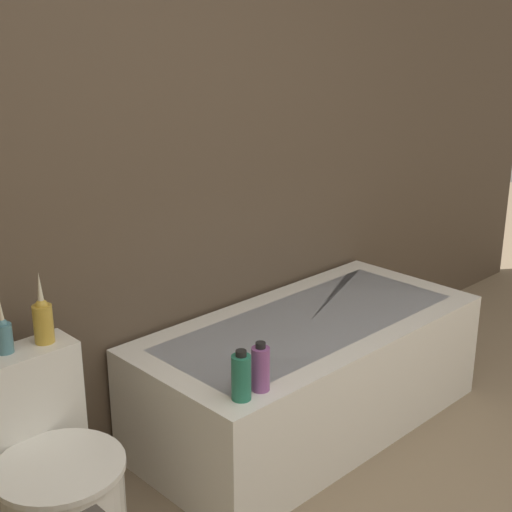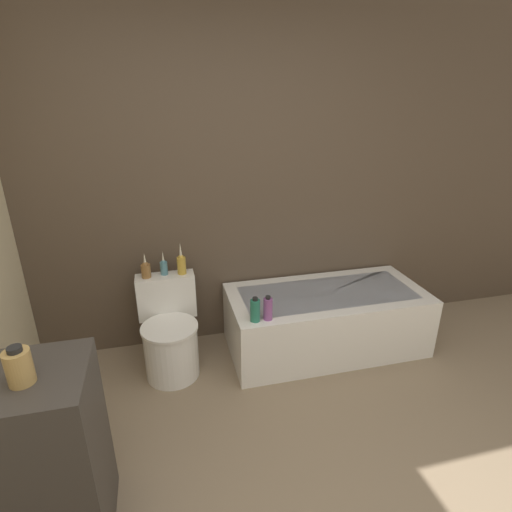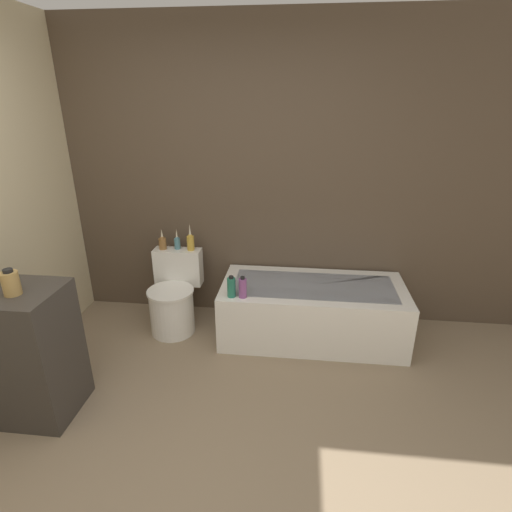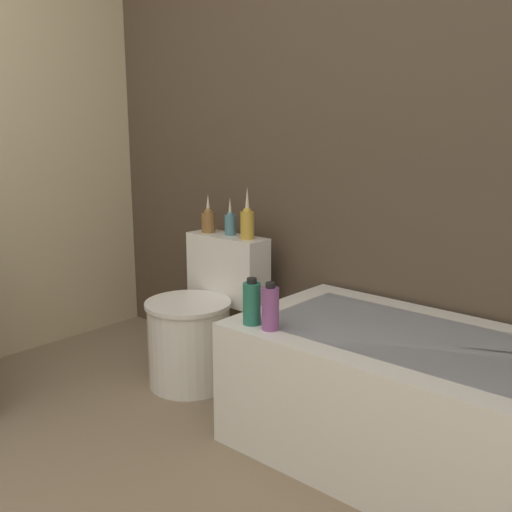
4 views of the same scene
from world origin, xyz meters
The scene contains 10 objects.
wall_back_tiled centered at (0.00, 2.15, 1.30)m, with size 6.40×0.06×2.60m.
bathtub centered at (0.74, 1.73, 0.25)m, with size 1.54×0.72×0.49m.
toilet centered at (-0.48, 1.73, 0.29)m, with size 0.43×0.55×0.68m.
vanity_counter centered at (-1.14, 0.63, 0.45)m, with size 0.64×0.45×0.89m.
soap_bottle_glass centered at (-1.04, 0.59, 0.97)m, with size 0.10×0.10×0.16m.
vase_gold centered at (-0.61, 1.93, 0.75)m, with size 0.07×0.07×0.19m.
vase_silver centered at (-0.48, 1.95, 0.75)m, with size 0.05×0.05×0.18m.
vase_bronze centered at (-0.35, 1.93, 0.77)m, with size 0.07×0.07×0.25m.
shampoo_bottle_tall centered at (0.09, 1.46, 0.57)m, with size 0.07×0.07×0.18m.
shampoo_bottle_short centered at (0.18, 1.46, 0.57)m, with size 0.06×0.06×0.18m.
Camera 3 is at (0.60, -1.32, 1.98)m, focal length 28.00 mm.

